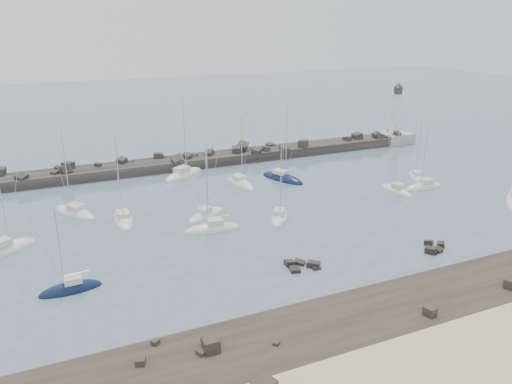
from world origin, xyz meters
The scene contains 20 objects.
ground centered at (0.00, 0.00, 0.00)m, with size 400.00×400.00×0.00m, color slate.
sand_strip centered at (0.00, -32.00, 0.00)m, with size 140.00×14.00×1.00m, color beige.
rock_shelf centered at (-0.05, -22.03, 0.01)m, with size 140.00×12.00×1.83m.
rock_cluster_near centered at (-3.71, -8.86, 0.00)m, with size 4.38×3.17×1.40m.
rock_cluster_far centered at (13.48, -11.59, 0.13)m, with size 4.13×3.63×1.34m.
breakwater centered at (-7.35, 38.00, 0.31)m, with size 115.00×7.24×5.36m.
lighthouse centered at (47.00, 38.00, 3.09)m, with size 7.00×7.00×14.60m.
sailboat_0 centered at (-35.94, 9.91, 0.16)m, with size 8.34×6.61×13.26m.
sailboat_1 centered at (-26.76, 19.94, 0.14)m, with size 6.91×8.63×13.54m.
sailboat_2 centered at (-29.22, -3.41, 0.15)m, with size 6.66×2.40×10.67m.
sailboat_3 centered at (-20.59, 14.35, 0.13)m, with size 2.94×8.46×13.20m.
sailboat_4 centered at (-6.38, 31.99, 0.15)m, with size 9.70×7.69×15.23m.
sailboat_5 centered at (-9.89, 5.70, 0.14)m, with size 8.13×3.29×12.64m.
sailboat_6 centered at (1.26, 22.84, 0.14)m, with size 3.68×8.78×13.50m.
sailboat_7 centered at (0.55, 5.90, 0.14)m, with size 6.04×7.38×11.77m.
sailboat_8 centered at (9.49, 22.56, 0.14)m, with size 6.15×9.77×14.72m.
sailboat_9 centered at (29.53, 8.03, 0.15)m, with size 7.42×2.59×11.86m.
sailboat_10 centered at (23.86, 8.45, 0.15)m, with size 2.65×7.35×11.65m.
sailboat_12 centered at (32.18, 12.95, 0.14)m, with size 4.97×7.31×11.32m.
sailboat_13 centered at (-9.07, 11.06, 0.14)m, with size 7.48×5.62×11.72m.
Camera 1 is at (-30.30, -54.62, 27.57)m, focal length 35.00 mm.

